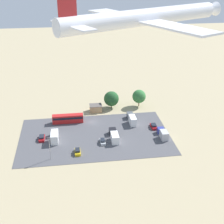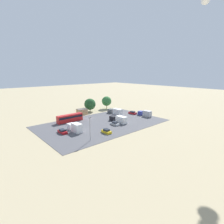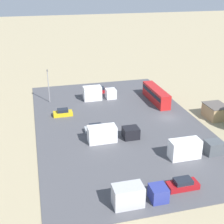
{
  "view_description": "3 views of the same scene",
  "coord_description": "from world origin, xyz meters",
  "px_view_note": "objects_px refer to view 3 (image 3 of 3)",
  "views": [
    {
      "loc": [
        7.47,
        108.38,
        57.0
      ],
      "look_at": [
        -3.65,
        29.17,
        18.22
      ],
      "focal_mm": 50.0,
      "sensor_mm": 36.0,
      "label": 1
    },
    {
      "loc": [
        45.32,
        68.43,
        22.22
      ],
      "look_at": [
        -2.81,
        13.68,
        5.2
      ],
      "focal_mm": 28.0,
      "sensor_mm": 36.0,
      "label": 2
    },
    {
      "loc": [
        -54.98,
        26.37,
        27.37
      ],
      "look_at": [
        -0.33,
        12.28,
        2.86
      ],
      "focal_mm": 50.0,
      "sensor_mm": 36.0,
      "label": 3
    }
  ],
  "objects_px": {
    "shed_building": "(215,111)",
    "parked_car_2": "(183,184)",
    "parked_car_1": "(99,90)",
    "parked_truck_2": "(137,195)",
    "parked_truck_1": "(193,148)",
    "parked_truck_3": "(98,93)",
    "parked_car_3": "(96,128)",
    "parked_car_0": "(63,113)",
    "bus": "(156,94)",
    "parked_truck_0": "(110,134)"
  },
  "relations": [
    {
      "from": "parked_car_1",
      "to": "parked_truck_2",
      "type": "bearing_deg",
      "value": 174.19
    },
    {
      "from": "shed_building",
      "to": "bus",
      "type": "xyz_separation_m",
      "value": [
        11.7,
        8.71,
        0.41
      ]
    },
    {
      "from": "bus",
      "to": "parked_truck_0",
      "type": "relative_size",
      "value": 1.27
    },
    {
      "from": "parked_truck_3",
      "to": "parked_truck_2",
      "type": "bearing_deg",
      "value": -4.48
    },
    {
      "from": "shed_building",
      "to": "parked_truck_3",
      "type": "height_order",
      "value": "parked_truck_3"
    },
    {
      "from": "parked_car_3",
      "to": "parked_truck_3",
      "type": "relative_size",
      "value": 0.53
    },
    {
      "from": "parked_car_2",
      "to": "parked_truck_0",
      "type": "xyz_separation_m",
      "value": [
        16.06,
        6.41,
        0.73
      ]
    },
    {
      "from": "parked_car_1",
      "to": "parked_truck_3",
      "type": "relative_size",
      "value": 0.57
    },
    {
      "from": "parked_truck_2",
      "to": "parked_car_1",
      "type": "bearing_deg",
      "value": 174.19
    },
    {
      "from": "parked_truck_2",
      "to": "parked_truck_0",
      "type": "bearing_deg",
      "value": 177.05
    },
    {
      "from": "shed_building",
      "to": "parked_car_0",
      "type": "bearing_deg",
      "value": 74.11
    },
    {
      "from": "shed_building",
      "to": "parked_car_1",
      "type": "xyz_separation_m",
      "value": [
        21.07,
        20.46,
        -0.76
      ]
    },
    {
      "from": "parked_truck_1",
      "to": "parked_truck_3",
      "type": "distance_m",
      "value": 31.09
    },
    {
      "from": "parked_truck_2",
      "to": "parked_truck_1",
      "type": "bearing_deg",
      "value": 124.8
    },
    {
      "from": "shed_building",
      "to": "parked_car_3",
      "type": "xyz_separation_m",
      "value": [
        -0.05,
        25.77,
        -0.77
      ]
    },
    {
      "from": "parked_car_1",
      "to": "parked_car_0",
      "type": "bearing_deg",
      "value": 139.05
    },
    {
      "from": "parked_car_0",
      "to": "parked_truck_3",
      "type": "distance_m",
      "value": 12.03
    },
    {
      "from": "parked_truck_0",
      "to": "parked_car_3",
      "type": "bearing_deg",
      "value": -156.76
    },
    {
      "from": "shed_building",
      "to": "parked_truck_2",
      "type": "distance_m",
      "value": 33.1
    },
    {
      "from": "parked_car_3",
      "to": "parked_truck_1",
      "type": "xyz_separation_m",
      "value": [
        -13.01,
        -13.66,
        0.87
      ]
    },
    {
      "from": "parked_car_1",
      "to": "parked_truck_0",
      "type": "height_order",
      "value": "parked_truck_0"
    },
    {
      "from": "parked_truck_2",
      "to": "parked_car_0",
      "type": "bearing_deg",
      "value": -168.52
    },
    {
      "from": "parked_car_2",
      "to": "parked_truck_1",
      "type": "distance_m",
      "value": 9.17
    },
    {
      "from": "bus",
      "to": "parked_truck_2",
      "type": "height_order",
      "value": "bus"
    },
    {
      "from": "parked_truck_1",
      "to": "parked_truck_2",
      "type": "bearing_deg",
      "value": -55.2
    },
    {
      "from": "parked_car_3",
      "to": "parked_car_2",
      "type": "bearing_deg",
      "value": -157.92
    },
    {
      "from": "parked_car_3",
      "to": "parked_truck_3",
      "type": "bearing_deg",
      "value": -13.44
    },
    {
      "from": "parked_car_1",
      "to": "parked_truck_0",
      "type": "xyz_separation_m",
      "value": [
        -25.43,
        3.46,
        0.74
      ]
    },
    {
      "from": "parked_car_3",
      "to": "parked_truck_1",
      "type": "distance_m",
      "value": 18.88
    },
    {
      "from": "parked_car_0",
      "to": "parked_car_3",
      "type": "relative_size",
      "value": 0.97
    },
    {
      "from": "parked_truck_0",
      "to": "parked_truck_1",
      "type": "distance_m",
      "value": 14.67
    },
    {
      "from": "parked_car_3",
      "to": "shed_building",
      "type": "bearing_deg",
      "value": -89.9
    },
    {
      "from": "bus",
      "to": "parked_truck_0",
      "type": "bearing_deg",
      "value": 46.52
    },
    {
      "from": "parked_truck_1",
      "to": "parked_truck_3",
      "type": "relative_size",
      "value": 1.18
    },
    {
      "from": "parked_car_1",
      "to": "parked_car_3",
      "type": "distance_m",
      "value": 21.78
    },
    {
      "from": "shed_building",
      "to": "parked_car_2",
      "type": "relative_size",
      "value": 1.16
    },
    {
      "from": "parked_car_0",
      "to": "parked_car_1",
      "type": "relative_size",
      "value": 0.89
    },
    {
      "from": "parked_car_3",
      "to": "parked_truck_2",
      "type": "height_order",
      "value": "parked_truck_2"
    },
    {
      "from": "parked_car_2",
      "to": "parked_truck_0",
      "type": "distance_m",
      "value": 17.31
    },
    {
      "from": "bus",
      "to": "parked_truck_1",
      "type": "relative_size",
      "value": 1.27
    },
    {
      "from": "bus",
      "to": "parked_car_0",
      "type": "bearing_deg",
      "value": 7.26
    },
    {
      "from": "parked_car_0",
      "to": "parked_car_3",
      "type": "xyz_separation_m",
      "value": [
        -8.89,
        -5.3,
        -0.04
      ]
    },
    {
      "from": "parked_truck_1",
      "to": "parked_car_1",
      "type": "bearing_deg",
      "value": -166.25
    },
    {
      "from": "parked_car_0",
      "to": "parked_car_1",
      "type": "height_order",
      "value": "parked_car_0"
    },
    {
      "from": "parked_car_2",
      "to": "parked_truck_3",
      "type": "distance_m",
      "value": 37.16
    },
    {
      "from": "bus",
      "to": "parked_truck_3",
      "type": "height_order",
      "value": "parked_truck_3"
    },
    {
      "from": "parked_car_0",
      "to": "parked_truck_2",
      "type": "bearing_deg",
      "value": 11.48
    },
    {
      "from": "parked_car_0",
      "to": "parked_truck_0",
      "type": "xyz_separation_m",
      "value": [
        -13.2,
        -7.15,
        0.71
      ]
    },
    {
      "from": "parked_truck_3",
      "to": "parked_car_3",
      "type": "bearing_deg",
      "value": -13.44
    },
    {
      "from": "parked_truck_0",
      "to": "parked_truck_3",
      "type": "height_order",
      "value": "parked_truck_3"
    }
  ]
}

